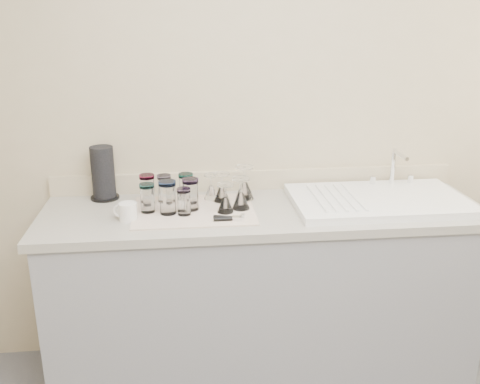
{
  "coord_description": "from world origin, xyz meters",
  "views": [
    {
      "loc": [
        -0.37,
        -1.11,
        1.77
      ],
      "look_at": [
        -0.12,
        1.15,
        1.0
      ],
      "focal_mm": 40.0,
      "sensor_mm": 36.0,
      "label": 1
    }
  ],
  "objects": [
    {
      "name": "goblet_back_left",
      "position": [
        -0.19,
        1.3,
        0.95
      ],
      "size": [
        0.08,
        0.08,
        0.14
      ],
      "color": "white",
      "rests_on": "dish_towel"
    },
    {
      "name": "counter_unit",
      "position": [
        0.0,
        1.2,
        0.45
      ],
      "size": [
        2.06,
        0.62,
        0.9
      ],
      "color": "gray",
      "rests_on": "ground"
    },
    {
      "name": "tumbler_blue",
      "position": [
        -0.44,
        1.16,
        0.99
      ],
      "size": [
        0.08,
        0.08,
        0.15
      ],
      "color": "white",
      "rests_on": "dish_towel"
    },
    {
      "name": "dish_towel",
      "position": [
        -0.33,
        1.19,
        0.9
      ],
      "size": [
        0.55,
        0.42,
        0.01
      ],
      "primitive_type": "cube",
      "color": "silver",
      "rests_on": "counter_unit"
    },
    {
      "name": "goblet_front_left",
      "position": [
        -0.19,
        1.15,
        0.95
      ],
      "size": [
        0.07,
        0.07,
        0.13
      ],
      "color": "white",
      "rests_on": "dish_towel"
    },
    {
      "name": "goblet_front_right",
      "position": [
        -0.11,
        1.18,
        0.96
      ],
      "size": [
        0.08,
        0.08,
        0.15
      ],
      "color": "white",
      "rests_on": "dish_towel"
    },
    {
      "name": "tumbler_magenta",
      "position": [
        -0.54,
        1.19,
        0.98
      ],
      "size": [
        0.07,
        0.07,
        0.13
      ],
      "color": "white",
      "rests_on": "dish_towel"
    },
    {
      "name": "tumbler_lavender",
      "position": [
        -0.34,
        1.2,
        0.98
      ],
      "size": [
        0.07,
        0.07,
        0.15
      ],
      "color": "white",
      "rests_on": "dish_towel"
    },
    {
      "name": "can_opener",
      "position": [
        -0.18,
        1.05,
        0.92
      ],
      "size": [
        0.14,
        0.06,
        0.02
      ],
      "color": "silver",
      "rests_on": "dish_towel"
    },
    {
      "name": "tumbler_cyan",
      "position": [
        -0.46,
        1.32,
        0.97
      ],
      "size": [
        0.07,
        0.07,
        0.13
      ],
      "color": "white",
      "rests_on": "dish_towel"
    },
    {
      "name": "tumbler_teal",
      "position": [
        -0.54,
        1.31,
        0.98
      ],
      "size": [
        0.07,
        0.07,
        0.14
      ],
      "color": "white",
      "rests_on": "dish_towel"
    },
    {
      "name": "sink_unit",
      "position": [
        0.55,
        1.2,
        0.92
      ],
      "size": [
        0.82,
        0.5,
        0.22
      ],
      "color": "white",
      "rests_on": "counter_unit"
    },
    {
      "name": "white_mug",
      "position": [
        -0.62,
        1.11,
        0.94
      ],
      "size": [
        0.12,
        0.1,
        0.08
      ],
      "color": "silver",
      "rests_on": "counter_unit"
    },
    {
      "name": "goblet_back_right",
      "position": [
        -0.08,
        1.32,
        0.96
      ],
      "size": [
        0.09,
        0.09,
        0.16
      ],
      "color": "white",
      "rests_on": "dish_towel"
    },
    {
      "name": "goblet_extra",
      "position": [
        -0.24,
        1.34,
        0.95
      ],
      "size": [
        0.07,
        0.07,
        0.12
      ],
      "color": "white",
      "rests_on": "dish_towel"
    },
    {
      "name": "tumbler_purple",
      "position": [
        -0.36,
        1.31,
        0.98
      ],
      "size": [
        0.07,
        0.07,
        0.14
      ],
      "color": "white",
      "rests_on": "dish_towel"
    },
    {
      "name": "room_envelope",
      "position": [
        0.0,
        0.0,
        1.56
      ],
      "size": [
        3.54,
        3.5,
        2.52
      ],
      "color": "#57575D",
      "rests_on": "ground"
    },
    {
      "name": "tumbler_extra",
      "position": [
        -0.37,
        1.13,
        0.97
      ],
      "size": [
        0.06,
        0.06,
        0.12
      ],
      "color": "white",
      "rests_on": "dish_towel"
    },
    {
      "name": "paper_towel_roll",
      "position": [
        -0.76,
        1.42,
        1.03
      ],
      "size": [
        0.14,
        0.14,
        0.26
      ],
      "color": "black",
      "rests_on": "counter_unit"
    }
  ]
}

